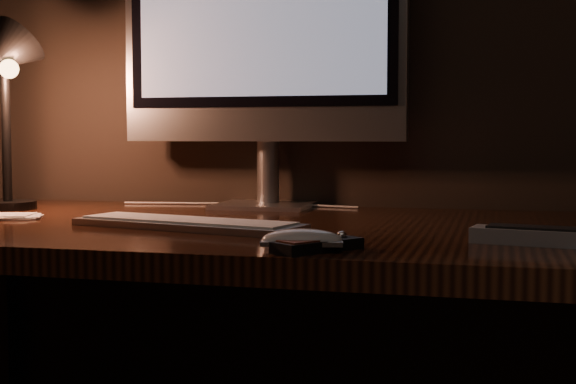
% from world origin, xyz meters
% --- Properties ---
extents(desk, '(1.60, 0.75, 0.75)m').
position_xyz_m(desk, '(0.00, 1.93, 0.62)').
color(desk, '#3E1C0E').
rests_on(desk, ground).
extents(monitor, '(0.61, 0.18, 0.65)m').
position_xyz_m(monitor, '(-0.09, 2.15, 1.13)').
color(monitor, silver).
rests_on(monitor, desk).
extents(keyboard, '(0.42, 0.20, 0.02)m').
position_xyz_m(keyboard, '(-0.10, 1.76, 0.76)').
color(keyboard, silver).
rests_on(keyboard, desk).
extents(mouse, '(0.12, 0.08, 0.02)m').
position_xyz_m(mouse, '(0.15, 1.55, 0.76)').
color(mouse, white).
rests_on(mouse, desk).
extents(media_remote, '(0.11, 0.13, 0.02)m').
position_xyz_m(media_remote, '(0.17, 1.55, 0.76)').
color(media_remote, black).
rests_on(media_remote, desk).
extents(tv_remote, '(0.23, 0.10, 0.03)m').
position_xyz_m(tv_remote, '(0.48, 1.69, 0.76)').
color(tv_remote, '#989A9D').
rests_on(tv_remote, desk).
extents(papers, '(0.16, 0.14, 0.01)m').
position_xyz_m(papers, '(-0.50, 1.82, 0.75)').
color(papers, white).
rests_on(papers, desk).
extents(desk_lamp, '(0.19, 0.20, 0.40)m').
position_xyz_m(desk_lamp, '(-0.58, 1.95, 1.02)').
color(desk_lamp, black).
rests_on(desk_lamp, desk).
extents(cable, '(0.53, 0.03, 0.00)m').
position_xyz_m(cable, '(-0.15, 2.19, 0.75)').
color(cable, white).
rests_on(cable, desk).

